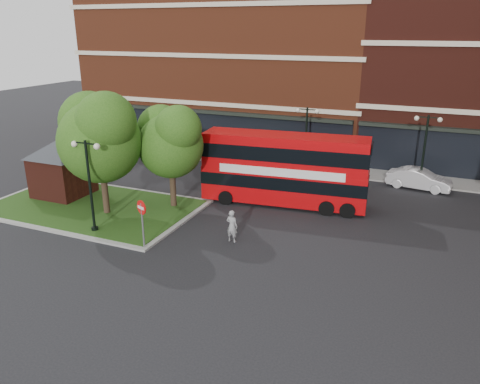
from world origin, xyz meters
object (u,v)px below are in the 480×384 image
at_px(bus, 284,165).
at_px(woman, 232,226).
at_px(car_silver, 295,159).
at_px(car_white, 419,179).

distance_m(bus, woman, 6.47).
distance_m(woman, car_silver, 13.95).
xyz_separation_m(woman, car_white, (8.24, 12.50, -0.16)).
bearing_deg(car_silver, bus, -166.59).
xyz_separation_m(woman, car_silver, (-0.88, 13.92, -0.12)).
relative_size(woman, car_white, 0.41).
distance_m(bus, car_white, 9.96).
bearing_deg(bus, woman, -102.53).
xyz_separation_m(bus, car_silver, (-1.60, 7.71, -1.75)).
relative_size(car_silver, car_white, 1.04).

